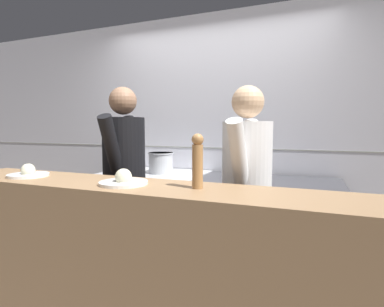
{
  "coord_description": "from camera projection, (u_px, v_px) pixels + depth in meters",
  "views": [
    {
      "loc": [
        0.98,
        -1.8,
        1.38
      ],
      "look_at": [
        0.03,
        0.62,
        1.15
      ],
      "focal_mm": 28.0,
      "sensor_mm": 36.0,
      "label": 1
    }
  ],
  "objects": [
    {
      "name": "pepper_mill",
      "position": [
        198.0,
        160.0,
        1.61
      ],
      "size": [
        0.07,
        0.07,
        0.3
      ],
      "color": "#AD7A47",
      "rests_on": "pass_counter"
    },
    {
      "name": "chef_sous",
      "position": [
        246.0,
        194.0,
        2.06
      ],
      "size": [
        0.36,
        0.72,
        1.66
      ],
      "rotation": [
        0.0,
        0.0,
        -0.06
      ],
      "color": "black",
      "rests_on": "ground_plane"
    },
    {
      "name": "plated_dish_main",
      "position": [
        28.0,
        173.0,
        2.01
      ],
      "size": [
        0.26,
        0.26,
        0.09
      ],
      "color": "white",
      "rests_on": "pass_counter"
    },
    {
      "name": "prep_counter",
      "position": [
        267.0,
        228.0,
        2.78
      ],
      "size": [
        1.27,
        0.65,
        0.9
      ],
      "color": "#38383D",
      "rests_on": "ground_plane"
    },
    {
      "name": "chef_head_cook",
      "position": [
        124.0,
        179.0,
        2.49
      ],
      "size": [
        0.4,
        0.75,
        1.71
      ],
      "rotation": [
        0.0,
        0.0,
        0.17
      ],
      "color": "black",
      "rests_on": "ground_plane"
    },
    {
      "name": "pass_counter",
      "position": [
        146.0,
        274.0,
        1.75
      ],
      "size": [
        2.83,
        0.45,
        1.05
      ],
      "color": "#93704C",
      "rests_on": "ground_plane"
    },
    {
      "name": "mixing_bowl_steel",
      "position": [
        252.0,
        173.0,
        2.86
      ],
      "size": [
        0.27,
        0.27,
        0.09
      ],
      "color": "#B7BABF",
      "rests_on": "prep_counter"
    },
    {
      "name": "stock_pot",
      "position": [
        161.0,
        162.0,
        3.12
      ],
      "size": [
        0.27,
        0.27,
        0.22
      ],
      "color": "#B7BABF",
      "rests_on": "oven_range"
    },
    {
      "name": "wall_back_tiled",
      "position": [
        214.0,
        134.0,
        3.31
      ],
      "size": [
        8.0,
        0.06,
        2.6
      ],
      "color": "silver",
      "rests_on": "ground_plane"
    },
    {
      "name": "oven_range",
      "position": [
        155.0,
        214.0,
        3.21
      ],
      "size": [
        1.07,
        0.71,
        0.9
      ],
      "color": "#38383D",
      "rests_on": "ground_plane"
    },
    {
      "name": "plated_dish_appetiser",
      "position": [
        124.0,
        180.0,
        1.73
      ],
      "size": [
        0.28,
        0.28,
        0.1
      ],
      "color": "white",
      "rests_on": "pass_counter"
    }
  ]
}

